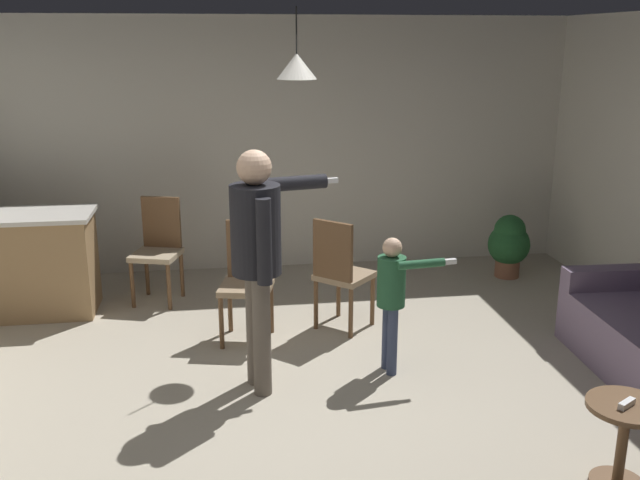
# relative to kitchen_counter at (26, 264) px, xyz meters

# --- Properties ---
(ground) EXTENTS (7.68, 7.68, 0.00)m
(ground) POSITION_rel_kitchen_counter_xyz_m (2.45, -2.06, -0.48)
(ground) COLOR #B2A893
(wall_back) EXTENTS (6.40, 0.10, 2.70)m
(wall_back) POSITION_rel_kitchen_counter_xyz_m (2.45, 1.14, 0.87)
(wall_back) COLOR silver
(wall_back) RESTS_ON ground
(kitchen_counter) EXTENTS (1.26, 0.66, 0.95)m
(kitchen_counter) POSITION_rel_kitchen_counter_xyz_m (0.00, 0.00, 0.00)
(kitchen_counter) COLOR #99754C
(kitchen_counter) RESTS_ON ground
(side_table_by_couch) EXTENTS (0.44, 0.44, 0.52)m
(side_table_by_couch) POSITION_rel_kitchen_counter_xyz_m (3.95, -3.26, -0.15)
(side_table_by_couch) COLOR brown
(side_table_by_couch) RESTS_ON ground
(person_adult) EXTENTS (0.81, 0.62, 1.75)m
(person_adult) POSITION_rel_kitchen_counter_xyz_m (2.03, -1.78, 0.61)
(person_adult) COLOR #60564C
(person_adult) RESTS_ON ground
(person_child) EXTENTS (0.57, 0.31, 1.06)m
(person_child) POSITION_rel_kitchen_counter_xyz_m (3.02, -1.66, 0.18)
(person_child) COLOR #384260
(person_child) RESTS_ON ground
(dining_chair_by_counter) EXTENTS (0.52, 0.52, 1.00)m
(dining_chair_by_counter) POSITION_rel_kitchen_counter_xyz_m (1.18, 0.19, 0.07)
(dining_chair_by_counter) COLOR brown
(dining_chair_by_counter) RESTS_ON ground
(dining_chair_near_wall) EXTENTS (0.50, 0.50, 1.00)m
(dining_chair_near_wall) POSITION_rel_kitchen_counter_xyz_m (1.98, -0.85, 0.07)
(dining_chair_near_wall) COLOR brown
(dining_chair_near_wall) RESTS_ON ground
(dining_chair_centre_back) EXTENTS (0.59, 0.59, 1.00)m
(dining_chair_centre_back) POSITION_rel_kitchen_counter_xyz_m (2.78, -0.80, 0.07)
(dining_chair_centre_back) COLOR brown
(dining_chair_centre_back) RESTS_ON ground
(potted_plant_corner) EXTENTS (0.44, 0.44, 0.68)m
(potted_plant_corner) POSITION_rel_kitchen_counter_xyz_m (4.80, 0.35, -0.11)
(potted_plant_corner) COLOR brown
(potted_plant_corner) RESTS_ON ground
(spare_remote_on_table) EXTENTS (0.13, 0.10, 0.04)m
(spare_remote_on_table) POSITION_rel_kitchen_counter_xyz_m (3.93, -3.29, 0.06)
(spare_remote_on_table) COLOR white
(spare_remote_on_table) RESTS_ON side_table_by_couch
(ceiling_light_pendant) EXTENTS (0.32, 0.32, 0.55)m
(ceiling_light_pendant) POSITION_rel_kitchen_counter_xyz_m (2.42, -0.79, 1.77)
(ceiling_light_pendant) COLOR silver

